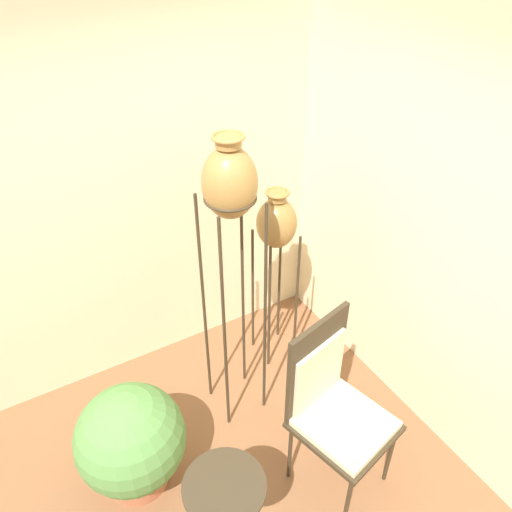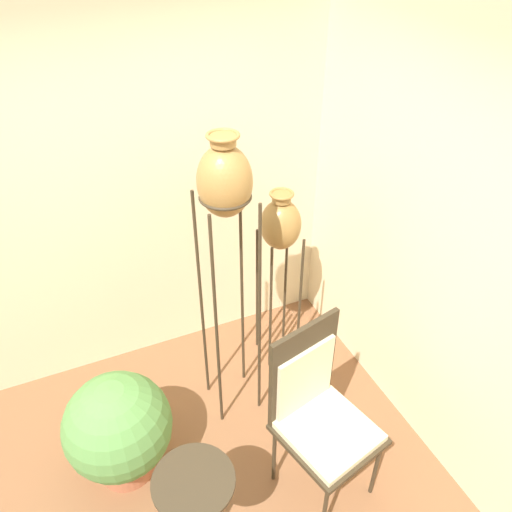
{
  "view_description": "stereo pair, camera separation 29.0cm",
  "coord_description": "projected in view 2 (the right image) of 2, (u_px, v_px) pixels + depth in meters",
  "views": [
    {
      "loc": [
        -0.45,
        -1.21,
        2.94
      ],
      "look_at": [
        0.86,
        1.03,
        1.09
      ],
      "focal_mm": 35.0,
      "sensor_mm": 36.0,
      "label": 1
    },
    {
      "loc": [
        -0.19,
        -1.34,
        2.94
      ],
      "look_at": [
        0.86,
        1.03,
        1.09
      ],
      "focal_mm": 35.0,
      "sensor_mm": 36.0,
      "label": 2
    }
  ],
  "objects": [
    {
      "name": "chair",
      "position": [
        318.0,
        407.0,
        2.78
      ],
      "size": [
        0.59,
        0.61,
        1.16
      ],
      "rotation": [
        0.0,
        0.0,
        0.24
      ],
      "color": "#382D1E",
      "rests_on": "ground_plane"
    },
    {
      "name": "side_table",
      "position": [
        196.0,
        504.0,
        2.46
      ],
      "size": [
        0.4,
        0.4,
        0.73
      ],
      "color": "#382D1E",
      "rests_on": "ground_plane"
    },
    {
      "name": "wall_back",
      "position": [
        95.0,
        203.0,
        3.23
      ],
      "size": [
        7.28,
        0.06,
        2.7
      ],
      "color": "beige",
      "rests_on": "ground_plane"
    },
    {
      "name": "wall_right",
      "position": [
        483.0,
        285.0,
        2.54
      ],
      "size": [
        0.06,
        7.28,
        2.7
      ],
      "color": "beige",
      "rests_on": "ground_plane"
    },
    {
      "name": "potted_plant",
      "position": [
        119.0,
        429.0,
        2.95
      ],
      "size": [
        0.64,
        0.64,
        0.74
      ],
      "color": "#B26647",
      "rests_on": "ground_plane"
    },
    {
      "name": "vase_stand_medium",
      "position": [
        281.0,
        228.0,
        3.34
      ],
      "size": [
        0.28,
        0.28,
        1.43
      ],
      "color": "#382D1E",
      "rests_on": "ground_plane"
    },
    {
      "name": "vase_stand_tall",
      "position": [
        225.0,
        190.0,
        2.65
      ],
      "size": [
        0.3,
        0.3,
        2.01
      ],
      "color": "#382D1E",
      "rests_on": "ground_plane"
    }
  ]
}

